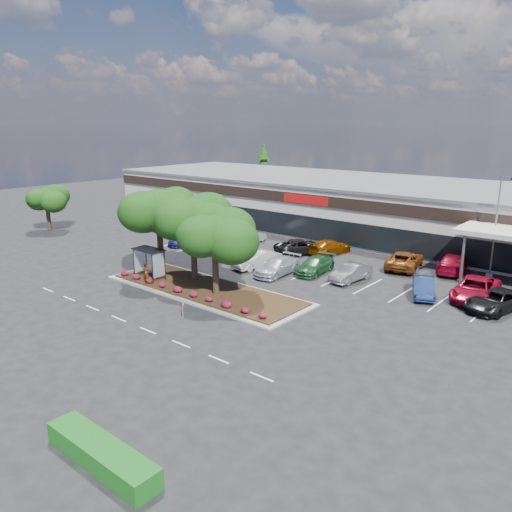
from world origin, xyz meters
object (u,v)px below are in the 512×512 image
Objects in this scene: survey_stake at (183,308)px; car_0 at (186,239)px; light_pole at (496,234)px; car_1 at (222,242)px.

car_0 reaches higher than survey_stake.
light_pole is 8.25× the size of survey_stake.
survey_stake is 20.25m from car_1.
light_pole is 1.96× the size of car_0.
car_0 is 0.93× the size of car_1.
car_0 is at bearing -167.87° from car_1.
survey_stake is 21.68m from car_0.
light_pole reaches higher than car_1.
car_1 is (-11.87, 16.41, -0.01)m from survey_stake.
survey_stake is at bearing -38.21° from car_0.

